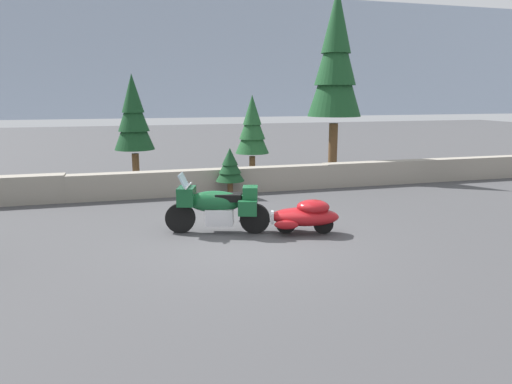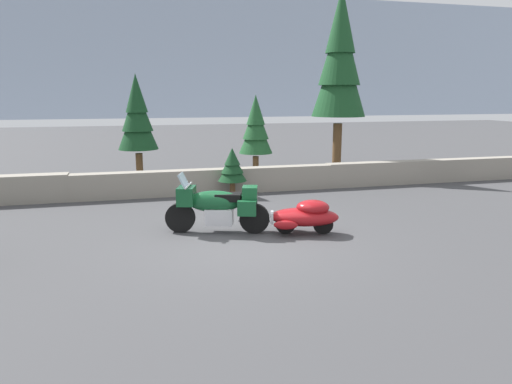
{
  "view_description": "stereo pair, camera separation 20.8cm",
  "coord_description": "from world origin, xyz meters",
  "px_view_note": "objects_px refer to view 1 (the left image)",
  "views": [
    {
      "loc": [
        -2.45,
        -9.3,
        3.01
      ],
      "look_at": [
        0.46,
        0.9,
        0.85
      ],
      "focal_mm": 33.62,
      "sensor_mm": 36.0,
      "label": 1
    },
    {
      "loc": [
        -2.25,
        -9.35,
        3.01
      ],
      "look_at": [
        0.46,
        0.9,
        0.85
      ],
      "focal_mm": 33.62,
      "sensor_mm": 36.0,
      "label": 2
    }
  ],
  "objects_px": {
    "car_shaped_trailer": "(305,215)",
    "pine_tree_tall": "(336,59)",
    "pine_tree_secondary": "(252,127)",
    "touring_motorcycle": "(217,205)",
    "pine_tree_far_right": "(133,116)"
  },
  "relations": [
    {
      "from": "pine_tree_secondary",
      "to": "pine_tree_far_right",
      "type": "distance_m",
      "value": 4.04
    },
    {
      "from": "touring_motorcycle",
      "to": "pine_tree_far_right",
      "type": "xyz_separation_m",
      "value": [
        -1.5,
        6.42,
        1.69
      ]
    },
    {
      "from": "car_shaped_trailer",
      "to": "pine_tree_secondary",
      "type": "bearing_deg",
      "value": 84.43
    },
    {
      "from": "touring_motorcycle",
      "to": "pine_tree_secondary",
      "type": "distance_m",
      "value": 6.76
    },
    {
      "from": "pine_tree_tall",
      "to": "car_shaped_trailer",
      "type": "bearing_deg",
      "value": -119.04
    },
    {
      "from": "pine_tree_far_right",
      "to": "car_shaped_trailer",
      "type": "bearing_deg",
      "value": -64.42
    },
    {
      "from": "touring_motorcycle",
      "to": "pine_tree_far_right",
      "type": "bearing_deg",
      "value": 103.17
    },
    {
      "from": "pine_tree_secondary",
      "to": "car_shaped_trailer",
      "type": "bearing_deg",
      "value": -95.57
    },
    {
      "from": "car_shaped_trailer",
      "to": "pine_tree_far_right",
      "type": "distance_m",
      "value": 7.99
    },
    {
      "from": "touring_motorcycle",
      "to": "pine_tree_far_right",
      "type": "distance_m",
      "value": 6.81
    },
    {
      "from": "touring_motorcycle",
      "to": "pine_tree_far_right",
      "type": "relative_size",
      "value": 0.61
    },
    {
      "from": "car_shaped_trailer",
      "to": "touring_motorcycle",
      "type": "bearing_deg",
      "value": 162.67
    },
    {
      "from": "car_shaped_trailer",
      "to": "pine_tree_tall",
      "type": "xyz_separation_m",
      "value": [
        3.87,
        6.97,
        3.85
      ]
    },
    {
      "from": "car_shaped_trailer",
      "to": "pine_tree_tall",
      "type": "height_order",
      "value": "pine_tree_tall"
    },
    {
      "from": "car_shaped_trailer",
      "to": "pine_tree_tall",
      "type": "relative_size",
      "value": 0.32
    }
  ]
}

